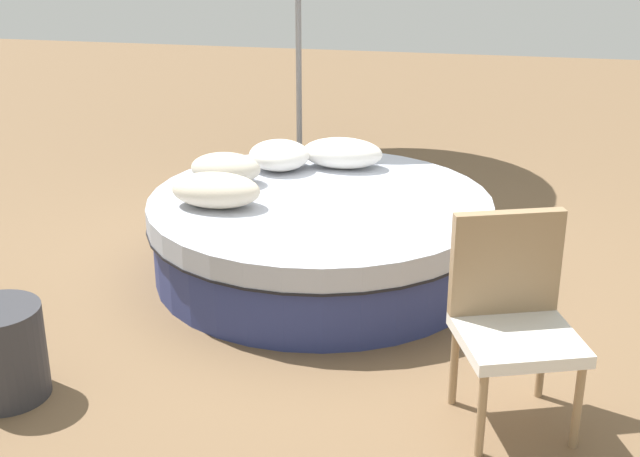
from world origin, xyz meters
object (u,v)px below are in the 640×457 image
object	(u,v)px
throw_pillow_2	(226,168)
patio_chair	(512,307)
side_table	(2,352)
throw_pillow_3	(216,190)
throw_pillow_1	(279,155)
round_bed	(320,235)
throw_pillow_0	(342,153)

from	to	relation	value
throw_pillow_2	patio_chair	size ratio (longest dim) A/B	0.48
side_table	throw_pillow_3	bearing A→B (deg)	-114.42
side_table	patio_chair	bearing A→B (deg)	-172.95
throw_pillow_1	throw_pillow_2	xyz separation A→B (m)	(0.28, 0.35, 0.00)
side_table	throw_pillow_1	bearing A→B (deg)	-111.15
throw_pillow_1	throw_pillow_3	bearing A→B (deg)	75.19
round_bed	side_table	bearing A→B (deg)	53.79
throw_pillow_0	side_table	size ratio (longest dim) A/B	1.17
throw_pillow_2	throw_pillow_1	bearing A→B (deg)	-128.19
throw_pillow_0	throw_pillow_1	distance (m)	0.44
throw_pillow_2	throw_pillow_0	bearing A→B (deg)	-145.80
throw_pillow_1	throw_pillow_2	bearing A→B (deg)	51.81
throw_pillow_0	patio_chair	xyz separation A→B (m)	(-1.12, 2.07, -0.06)
throw_pillow_2	side_table	bearing A→B (deg)	72.66
throw_pillow_3	patio_chair	bearing A→B (deg)	146.70
patio_chair	side_table	world-z (taller)	patio_chair
throw_pillow_1	throw_pillow_2	size ratio (longest dim) A/B	0.89
throw_pillow_2	patio_chair	bearing A→B (deg)	138.78
throw_pillow_0	throw_pillow_2	bearing A→B (deg)	34.20
round_bed	throw_pillow_0	bearing A→B (deg)	-93.09
round_bed	throw_pillow_0	xyz separation A→B (m)	(-0.04, -0.65, 0.35)
round_bed	throw_pillow_0	distance (m)	0.74
round_bed	patio_chair	bearing A→B (deg)	129.26
round_bed	side_table	world-z (taller)	round_bed
patio_chair	throw_pillow_2	bearing A→B (deg)	-59.96
throw_pillow_0	throw_pillow_2	xyz separation A→B (m)	(0.70, 0.47, -0.00)
throw_pillow_1	throw_pillow_2	world-z (taller)	throw_pillow_2
side_table	round_bed	bearing A→B (deg)	-126.21
throw_pillow_3	patio_chair	world-z (taller)	patio_chair
round_bed	side_table	xyz separation A→B (m)	(1.25, 1.71, -0.03)
throw_pillow_0	throw_pillow_2	world-z (taller)	throw_pillow_0
throw_pillow_2	throw_pillow_3	bearing A→B (deg)	98.64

